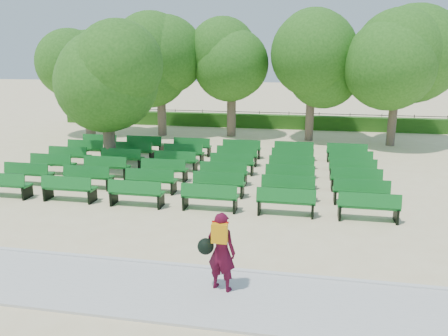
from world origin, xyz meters
name	(u,v)px	position (x,y,z in m)	size (l,w,h in m)	color
ground	(192,187)	(0.00, 0.00, 0.00)	(120.00, 120.00, 0.00)	beige
paving	(106,286)	(0.00, -7.40, 0.03)	(30.00, 2.20, 0.06)	beige
curb	(127,261)	(0.00, -6.25, 0.05)	(30.00, 0.12, 0.10)	silver
hedge	(244,121)	(0.00, 14.00, 0.45)	(26.00, 0.70, 0.90)	#255516
fence	(245,126)	(0.00, 14.40, 0.00)	(26.00, 0.10, 1.02)	black
tree_line	(235,138)	(0.00, 10.00, 0.00)	(21.80, 6.80, 7.04)	#2C661B
bench_array	(200,175)	(-0.06, 1.47, 0.09)	(1.84, 0.60, 1.15)	#126721
tree_among	(105,76)	(-4.35, 2.31, 4.00)	(4.16, 4.16, 5.90)	brown
person	(220,250)	(2.50, -7.12, 0.96)	(0.86, 0.57, 1.74)	#480A1F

